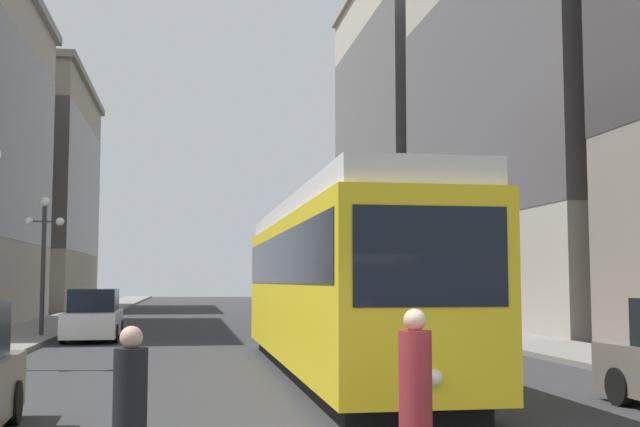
% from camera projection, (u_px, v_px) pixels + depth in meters
% --- Properties ---
extents(sidewalk_left, '(3.16, 120.00, 0.15)m').
position_uv_depth(sidewalk_left, '(78.00, 316.00, 45.79)').
color(sidewalk_left, gray).
rests_on(sidewalk_left, ground).
extents(sidewalk_right, '(3.16, 120.00, 0.15)m').
position_uv_depth(sidewalk_right, '(369.00, 314.00, 48.61)').
color(sidewalk_right, gray).
rests_on(sidewalk_right, ground).
extents(streetcar, '(2.63, 14.79, 3.89)m').
position_uv_depth(streetcar, '(335.00, 281.00, 18.08)').
color(streetcar, black).
rests_on(streetcar, ground).
extents(transit_bus, '(2.84, 12.33, 3.45)m').
position_uv_depth(transit_bus, '(346.00, 285.00, 32.18)').
color(transit_bus, black).
rests_on(transit_bus, ground).
extents(parked_car_left_mid, '(1.98, 5.03, 1.82)m').
position_uv_depth(parked_car_left_mid, '(94.00, 316.00, 28.47)').
color(parked_car_left_mid, black).
rests_on(parked_car_left_mid, ground).
extents(pedestrian_crossing_near, '(0.40, 0.40, 1.77)m').
position_uv_depth(pedestrian_crossing_near, '(415.00, 389.00, 9.38)').
color(pedestrian_crossing_near, maroon).
rests_on(pedestrian_crossing_near, ground).
extents(pedestrian_crossing_far, '(0.36, 0.36, 1.62)m').
position_uv_depth(pedestrian_crossing_far, '(130.00, 408.00, 8.45)').
color(pedestrian_crossing_far, black).
rests_on(pedestrian_crossing_far, ground).
extents(lamp_post_left_far, '(1.41, 0.36, 5.03)m').
position_uv_depth(lamp_post_left_far, '(44.00, 243.00, 29.01)').
color(lamp_post_left_far, '#333338').
rests_on(lamp_post_left_far, sidewalk_left).
extents(building_right_corner, '(13.48, 20.24, 19.85)m').
position_uv_depth(building_right_corner, '(593.00, 111.00, 37.93)').
color(building_right_corner, '#A89E8E').
rests_on(building_right_corner, ground).
extents(building_right_midblock, '(15.08, 20.93, 24.92)m').
position_uv_depth(building_right_midblock, '(454.00, 139.00, 60.32)').
color(building_right_midblock, '#B2A893').
rests_on(building_right_midblock, ground).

